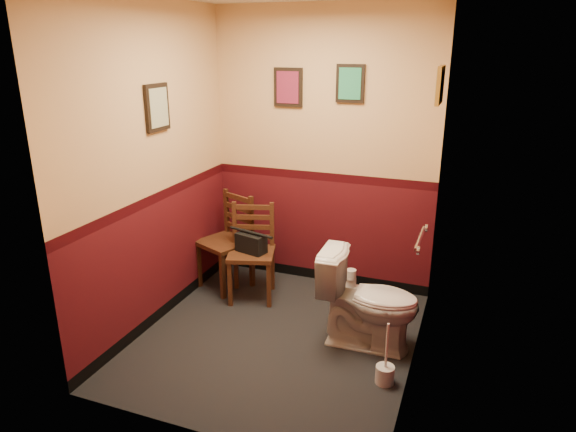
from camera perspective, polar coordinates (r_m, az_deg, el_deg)
The scene contains 16 objects.
floor at distance 4.43m, azimuth -1.17°, elevation -13.35°, with size 2.20×2.40×0.00m, color black.
wall_back at distance 4.99m, azimuth 3.89°, elevation 7.09°, with size 2.20×2.70×0.00m, color #4C0E15.
wall_front at distance 2.86m, azimuth -10.33°, elevation -2.06°, with size 2.20×2.70×0.00m, color #4C0E15.
wall_left at distance 4.40m, azimuth -14.75°, elevation 4.96°, with size 2.40×2.70×0.00m, color #4C0E15.
wall_right at distance 3.63m, azimuth 15.02°, elevation 2.09°, with size 2.40×2.70×0.00m, color #4C0E15.
grab_bar at distance 4.00m, azimuth 14.51°, elevation -2.41°, with size 0.05×0.56×0.06m.
framed_print_back_a at distance 5.00m, azimuth 0.01°, elevation 14.11°, with size 0.28×0.04×0.36m.
framed_print_back_b at distance 4.81m, azimuth 6.93°, elevation 14.40°, with size 0.26×0.04×0.34m.
framed_print_left at distance 4.39m, azimuth -14.32°, elevation 11.60°, with size 0.04×0.30×0.38m.
framed_print_right at distance 4.10m, azimuth 16.52°, elevation 13.78°, with size 0.04×0.34×0.28m.
toilet at distance 4.20m, azimuth 8.97°, elevation -9.32°, with size 0.45×0.80×0.79m, color white.
toilet_brush at distance 3.94m, azimuth 10.72°, elevation -16.80°, with size 0.14×0.14×0.49m.
chair_left at distance 5.14m, azimuth -6.72°, elevation -2.80°, with size 0.58×0.58×0.95m.
chair_right at distance 4.92m, azimuth -4.03°, elevation -4.01°, with size 0.53×0.53×0.91m.
handbag at distance 4.84m, azimuth -4.12°, elevation -3.00°, with size 0.31×0.21×0.21m.
tp_stack at distance 5.09m, azimuth 7.01°, elevation -7.51°, with size 0.21×0.13×0.27m.
Camera 1 is at (1.41, -3.48, 2.35)m, focal length 32.00 mm.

